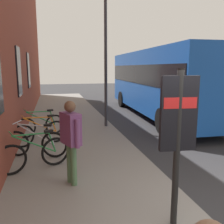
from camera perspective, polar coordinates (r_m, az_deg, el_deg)
name	(u,v)px	position (r m, az deg, el deg)	size (l,w,h in m)	color
ground	(140,130)	(10.06, 6.66, -4.31)	(60.00, 60.00, 0.00)	#2D2D30
sidewalk_pavement	(69,122)	(11.41, -10.01, -2.34)	(24.00, 3.50, 0.12)	gray
station_facade	(18,17)	(12.39, -21.19, 19.99)	(22.00, 0.65, 9.51)	brown
bicycle_nearest_sign	(35,154)	(6.15, -17.64, -9.37)	(0.72, 1.69, 0.97)	black
bicycle_beside_lamp	(36,143)	(7.00, -17.40, -6.94)	(0.70, 1.69, 0.97)	black
bicycle_far_end	(40,133)	(8.04, -16.46, -4.67)	(0.67, 1.71, 0.97)	black
bicycle_by_door	(41,125)	(9.06, -16.29, -2.99)	(0.72, 1.68, 0.97)	black
transit_info_sign	(178,124)	(3.69, 15.20, -2.74)	(0.14, 0.56, 2.40)	black
city_bus	(159,80)	(13.01, 11.03, 7.44)	(10.59, 2.97, 3.35)	#1951B2
pedestrian_near_bus	(71,134)	(5.06, -9.60, -5.10)	(0.62, 0.42, 1.76)	#4C724C
street_lamp	(106,44)	(10.03, -1.49, 15.57)	(0.28, 0.28, 5.67)	#333338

